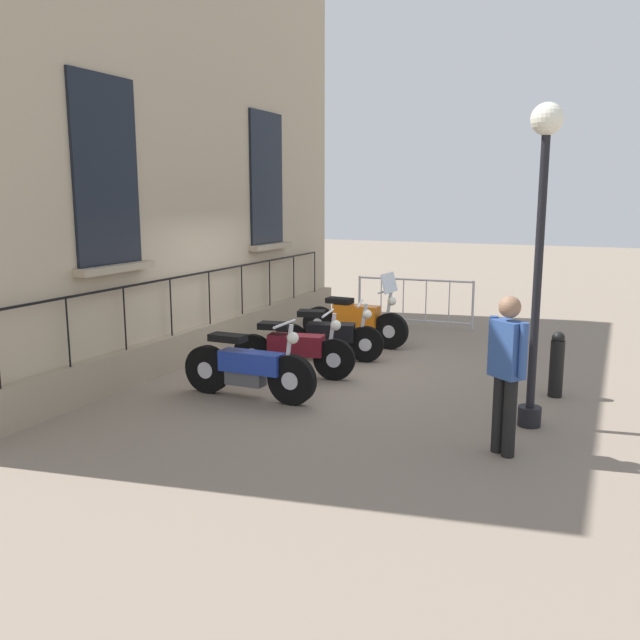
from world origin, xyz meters
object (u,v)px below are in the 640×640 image
object	(u,v)px
lamppost	(540,231)
crowd_barrier	(415,301)
motorcycle_maroon	(294,351)
bollard	(557,364)
motorcycle_orange	(355,321)
pedestrian_standing	(507,366)
motorcycle_blue	(249,369)
motorcycle_black	(329,337)

from	to	relation	value
lamppost	crowd_barrier	size ratio (longest dim) A/B	1.53
motorcycle_maroon	bollard	size ratio (longest dim) A/B	2.08
motorcycle_maroon	motorcycle_orange	size ratio (longest dim) A/B	0.90
bollard	pedestrian_standing	bearing A→B (deg)	-97.28
motorcycle_blue	pedestrian_standing	xyz separation A→B (m)	(3.54, -0.63, 0.57)
motorcycle_blue	pedestrian_standing	size ratio (longest dim) A/B	1.16
motorcycle_blue	motorcycle_orange	size ratio (longest dim) A/B	0.95
motorcycle_blue	bollard	size ratio (longest dim) A/B	2.18
motorcycle_blue	motorcycle_maroon	xyz separation A→B (m)	(0.07, 1.25, -0.00)
motorcycle_blue	motorcycle_orange	world-z (taller)	motorcycle_orange
motorcycle_maroon	pedestrian_standing	bearing A→B (deg)	-28.50
bollard	pedestrian_standing	world-z (taller)	pedestrian_standing
motorcycle_black	crowd_barrier	xyz separation A→B (m)	(0.49, 3.44, 0.15)
crowd_barrier	pedestrian_standing	bearing A→B (deg)	-65.89
motorcycle_maroon	lamppost	world-z (taller)	lamppost
pedestrian_standing	motorcycle_maroon	bearing A→B (deg)	151.50
motorcycle_orange	motorcycle_black	bearing A→B (deg)	-88.80
motorcycle_blue	motorcycle_black	distance (m)	2.45
motorcycle_maroon	crowd_barrier	world-z (taller)	crowd_barrier
motorcycle_orange	pedestrian_standing	world-z (taller)	pedestrian_standing
motorcycle_blue	motorcycle_maroon	size ratio (longest dim) A/B	1.05
motorcycle_black	motorcycle_maroon	bearing A→B (deg)	-93.10
motorcycle_black	pedestrian_standing	size ratio (longest dim) A/B	1.07
motorcycle_orange	bollard	size ratio (longest dim) A/B	2.31
motorcycle_black	bollard	world-z (taller)	motorcycle_black
lamppost	motorcycle_orange	bearing A→B (deg)	137.12
motorcycle_maroon	motorcycle_orange	bearing A→B (deg)	89.15
motorcycle_maroon	crowd_barrier	bearing A→B (deg)	83.14
motorcycle_blue	motorcycle_black	world-z (taller)	motorcycle_blue
motorcycle_black	crowd_barrier	distance (m)	3.48
motorcycle_orange	bollard	distance (m)	4.22
motorcycle_orange	pedestrian_standing	size ratio (longest dim) A/B	1.23
motorcycle_blue	crowd_barrier	xyz separation A→B (m)	(0.62, 5.89, 0.14)
lamppost	pedestrian_standing	world-z (taller)	lamppost
bollard	pedestrian_standing	xyz separation A→B (m)	(-0.32, -2.47, 0.52)
motorcycle_black	bollard	size ratio (longest dim) A/B	2.00
motorcycle_black	pedestrian_standing	bearing A→B (deg)	-42.10
motorcycle_maroon	motorcycle_orange	xyz separation A→B (m)	(0.04, 2.51, 0.04)
motorcycle_blue	bollard	world-z (taller)	motorcycle_blue
bollard	motorcycle_blue	bearing A→B (deg)	-154.55
motorcycle_orange	bollard	xyz separation A→B (m)	(3.75, -1.93, 0.01)
motorcycle_black	lamppost	world-z (taller)	lamppost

